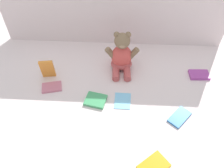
# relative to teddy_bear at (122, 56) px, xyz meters

# --- Properties ---
(ground_plane) EXTENTS (3.20, 3.20, 0.00)m
(ground_plane) POSITION_rel_teddy_bear_xyz_m (-0.07, -0.15, -0.10)
(ground_plane) COLOR silver
(backdrop_drape) EXTENTS (1.57, 0.03, 0.63)m
(backdrop_drape) POSITION_rel_teddy_bear_xyz_m (-0.07, 0.29, 0.22)
(backdrop_drape) COLOR silver
(backdrop_drape) RESTS_ON ground_plane
(teddy_bear) EXTENTS (0.22, 0.20, 0.27)m
(teddy_bear) POSITION_rel_teddy_bear_xyz_m (0.00, 0.00, 0.00)
(teddy_bear) COLOR #D84C47
(teddy_bear) RESTS_ON ground_plane
(book_case_0) EXTENTS (0.10, 0.12, 0.01)m
(book_case_0) POSITION_rel_teddy_bear_xyz_m (0.02, -0.29, -0.10)
(book_case_0) COLOR #74BCE6
(book_case_0) RESTS_ON ground_plane
(book_case_1) EXTENTS (0.09, 0.04, 0.14)m
(book_case_1) POSITION_rel_teddy_bear_xyz_m (-0.46, -0.11, -0.03)
(book_case_1) COLOR orange
(book_case_1) RESTS_ON ground_plane
(book_case_2) EXTENTS (0.16, 0.16, 0.01)m
(book_case_2) POSITION_rel_teddy_bear_xyz_m (0.17, -0.67, -0.09)
(book_case_2) COLOR gold
(book_case_2) RESTS_ON ground_plane
(book_case_3) EXTENTS (0.13, 0.09, 0.02)m
(book_case_3) POSITION_rel_teddy_bear_xyz_m (0.50, -0.05, -0.09)
(book_case_3) COLOR #993C92
(book_case_3) RESTS_ON ground_plane
(book_case_4) EXTENTS (0.14, 0.15, 0.01)m
(book_case_4) POSITION_rel_teddy_bear_xyz_m (0.33, -0.38, -0.09)
(book_case_4) COLOR #2366AA
(book_case_4) RESTS_ON ground_plane
(book_case_5) EXTENTS (0.14, 0.12, 0.02)m
(book_case_5) POSITION_rel_teddy_bear_xyz_m (-0.14, -0.30, -0.09)
(book_case_5) COLOR #419A5F
(book_case_5) RESTS_ON ground_plane
(book_case_6) EXTENTS (0.13, 0.11, 0.01)m
(book_case_6) POSITION_rel_teddy_bear_xyz_m (-0.42, -0.21, -0.09)
(book_case_6) COLOR #BC677C
(book_case_6) RESTS_ON ground_plane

